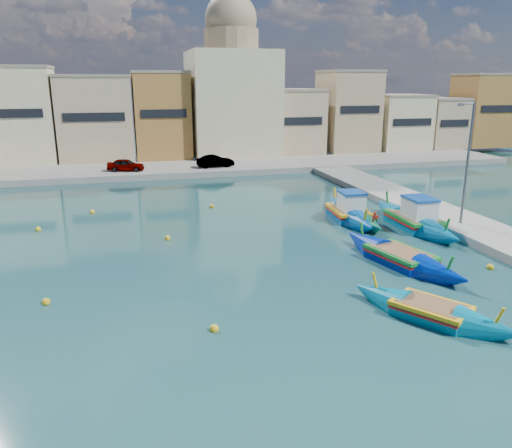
{
  "coord_description": "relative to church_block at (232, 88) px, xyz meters",
  "views": [
    {
      "loc": [
        -2.94,
        -20.22,
        9.18
      ],
      "look_at": [
        4.0,
        6.0,
        1.4
      ],
      "focal_mm": 35.0,
      "sensor_mm": 36.0,
      "label": 1
    }
  ],
  "objects": [
    {
      "name": "luzzu_turquoise_cabin",
      "position": [
        5.0,
        -32.62,
        -8.02
      ],
      "size": [
        2.44,
        10.18,
        3.25
      ],
      "color": "#00669D",
      "rests_on": "ground"
    },
    {
      "name": "north_quay",
      "position": [
        -10.0,
        -8.0,
        -8.11
      ],
      "size": [
        80.0,
        8.0,
        0.6
      ],
      "primitive_type": "cube",
      "color": "gray",
      "rests_on": "ground"
    },
    {
      "name": "luzzu_cyan_south",
      "position": [
        -1.49,
        -44.37,
        -8.17
      ],
      "size": [
        5.41,
        6.93,
        2.21
      ],
      "color": "#007DA5",
      "rests_on": "ground"
    },
    {
      "name": "mooring_buoys",
      "position": [
        -10.53,
        -32.64,
        -8.33
      ],
      "size": [
        23.61,
        20.04,
        0.36
      ],
      "color": "yellow",
      "rests_on": "ground"
    },
    {
      "name": "parked_cars",
      "position": [
        -17.79,
        -9.5,
        -7.2
      ],
      "size": [
        32.04,
        2.63,
        1.25
      ],
      "color": "#4C1919",
      "rests_on": "north_quay"
    },
    {
      "name": "ground",
      "position": [
        -10.0,
        -40.0,
        -8.41
      ],
      "size": [
        160.0,
        160.0,
        0.0
      ],
      "primitive_type": "plane",
      "color": "#14363E",
      "rests_on": "ground"
    },
    {
      "name": "luzzu_blue_cabin",
      "position": [
        1.74,
        -29.7,
        -8.03
      ],
      "size": [
        3.0,
        8.99,
        3.12
      ],
      "color": "#0052A8",
      "rests_on": "ground"
    },
    {
      "name": "church_block",
      "position": [
        0.0,
        0.0,
        0.0
      ],
      "size": [
        10.0,
        10.0,
        19.1
      ],
      "color": "beige",
      "rests_on": "ground"
    },
    {
      "name": "north_townhouses",
      "position": [
        -3.32,
        -0.64,
        -3.41
      ],
      "size": [
        83.2,
        7.87,
        10.19
      ],
      "color": "tan",
      "rests_on": "ground"
    },
    {
      "name": "luzzu_blue_south",
      "position": [
        0.62,
        -38.45,
        -8.14
      ],
      "size": [
        3.99,
        9.04,
        2.54
      ],
      "color": "#0025A4",
      "rests_on": "ground"
    },
    {
      "name": "luzzu_cyan_mid",
      "position": [
        1.94,
        -30.15,
        -8.16
      ],
      "size": [
        2.0,
        8.01,
        2.36
      ],
      "color": "#0A6D4B",
      "rests_on": "ground"
    },
    {
      "name": "quay_street_lamp",
      "position": [
        7.44,
        -34.0,
        -4.07
      ],
      "size": [
        1.18,
        0.16,
        8.0
      ],
      "color": "#595B60",
      "rests_on": "ground"
    }
  ]
}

